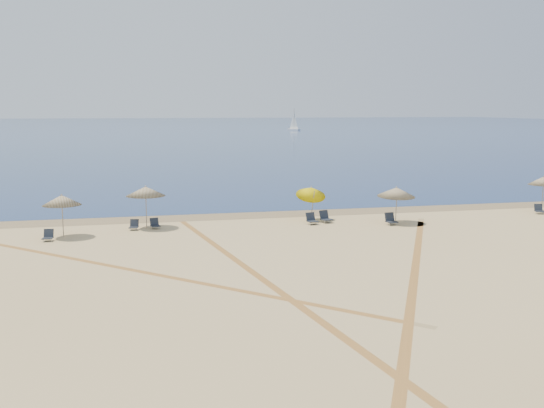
{
  "coord_description": "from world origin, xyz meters",
  "views": [
    {
      "loc": [
        -8.21,
        -16.0,
        6.94
      ],
      "look_at": [
        0.0,
        20.0,
        1.3
      ],
      "focal_mm": 41.67,
      "sensor_mm": 36.0,
      "label": 1
    }
  ],
  "objects": [
    {
      "name": "ground",
      "position": [
        0.0,
        0.0,
        0.0
      ],
      "size": [
        160.0,
        160.0,
        0.0
      ],
      "primitive_type": "plane",
      "color": "tan",
      "rests_on": "ground"
    },
    {
      "name": "ocean",
      "position": [
        0.0,
        225.0,
        0.01
      ],
      "size": [
        500.0,
        500.0,
        0.0
      ],
      "primitive_type": "plane",
      "color": "#0C2151",
      "rests_on": "ground"
    },
    {
      "name": "wet_sand",
      "position": [
        0.0,
        24.0,
        0.0
      ],
      "size": [
        500.0,
        500.0,
        0.0
      ],
      "primitive_type": "plane",
      "color": "olive",
      "rests_on": "ground"
    },
    {
      "name": "umbrella_1",
      "position": [
        -11.8,
        19.3,
        2.01
      ],
      "size": [
        2.08,
        2.08,
        2.36
      ],
      "color": "gray",
      "rests_on": "ground"
    },
    {
      "name": "umbrella_2",
      "position": [
        -7.3,
        20.97,
        2.15
      ],
      "size": [
        2.28,
        2.28,
        2.49
      ],
      "color": "gray",
      "rests_on": "ground"
    },
    {
      "name": "umbrella_3",
      "position": [
        2.78,
        21.27,
        1.8
      ],
      "size": [
        1.86,
        1.93,
        2.41
      ],
      "color": "gray",
      "rests_on": "ground"
    },
    {
      "name": "umbrella_4",
      "position": [
        7.55,
        19.2,
        1.9
      ],
      "size": [
        2.29,
        2.33,
        2.26
      ],
      "color": "gray",
      "rests_on": "ground"
    },
    {
      "name": "umbrella_5",
      "position": [
        18.9,
        20.91,
        2.1
      ],
      "size": [
        1.98,
        1.98,
        2.44
      ],
      "color": "gray",
      "rests_on": "ground"
    },
    {
      "name": "chair_1",
      "position": [
        -12.48,
        18.38,
        0.27
      ],
      "size": [
        0.59,
        0.67,
        0.61
      ],
      "rotation": [
        0.0,
        0.0,
        -0.16
      ],
      "color": "black",
      "rests_on": "ground"
    },
    {
      "name": "chair_2",
      "position": [
        -8.03,
        20.49,
        0.26
      ],
      "size": [
        0.6,
        0.67,
        0.59
      ],
      "rotation": [
        0.0,
        0.0,
        -0.22
      ],
      "color": "black",
      "rests_on": "ground"
    },
    {
      "name": "chair_3",
      "position": [
        -6.84,
        20.63,
        0.27
      ],
      "size": [
        0.63,
        0.69,
        0.61
      ],
      "rotation": [
        0.0,
        0.0,
        0.24
      ],
      "color": "black",
      "rests_on": "ground"
    },
    {
      "name": "chair_4",
      "position": [
        2.43,
        19.95,
        0.3
      ],
      "size": [
        0.7,
        0.78,
        0.69
      ],
      "rotation": [
        0.0,
        0.0,
        0.22
      ],
      "color": "black",
      "rests_on": "ground"
    },
    {
      "name": "chair_5",
      "position": [
        3.42,
        20.32,
        0.32
      ],
      "size": [
        0.79,
        0.85,
        0.73
      ],
      "rotation": [
        0.0,
        0.0,
        0.31
      ],
      "color": "black",
      "rests_on": "ground"
    },
    {
      "name": "chair_6",
      "position": [
        7.01,
        18.7,
        0.32
      ],
      "size": [
        0.67,
        0.76,
        0.72
      ],
      "rotation": [
        0.0,
        0.0,
        0.12
      ],
      "color": "black",
      "rests_on": "ground"
    },
    {
      "name": "chair_7",
      "position": [
        18.22,
        20.28,
        0.28
      ],
      "size": [
        0.68,
        0.74,
        0.63
      ],
      "rotation": [
        0.0,
        0.0,
        -0.31
      ],
      "color": "black",
      "rests_on": "ground"
    },
    {
      "name": "sailboat_0",
      "position": [
        42.72,
        176.43,
        2.07
      ],
      "size": [
        3.22,
        4.59,
        6.83
      ],
      "rotation": [
        0.0,
        0.0,
        0.5
      ],
      "color": "white",
      "rests_on": "ocean"
    },
    {
      "name": "tire_tracks",
      "position": [
        -3.02,
        9.58,
        0.0
      ],
      "size": [
        51.39,
        44.23,
        0.0
      ],
      "color": "tan",
      "rests_on": "ground"
    }
  ]
}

